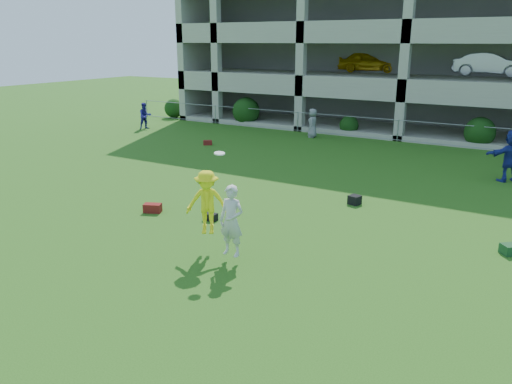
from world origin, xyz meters
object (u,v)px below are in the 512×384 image
Objects in this scene: bystander_c at (313,123)px; frisbee_contest at (214,208)px; parking_garage at (441,28)px; crate_d at (355,200)px; bystander_a at (145,116)px; bystander_d at (511,156)px.

bystander_c is 0.66× the size of frisbee_contest.
parking_garage reaches higher than frisbee_contest.
frisbee_contest is 26.40m from parking_garage.
bystander_c is 4.60× the size of crate_d.
parking_garage is (-0.11, 25.97, 4.76)m from frisbee_contest.
parking_garage is (4.46, 9.97, 5.21)m from bystander_c.
bystander_c is at bearing 105.95° from frisbee_contest.
bystander_d is at bearing -68.10° from bystander_a.
frisbee_contest is (14.63, -13.35, 0.45)m from bystander_a.
bystander_a is at bearing -94.91° from bystander_c.
bystander_a is 19.93m from parking_garage.
frisbee_contest is at bearing 21.59° from bystander_d.
frisbee_contest reaches higher than bystander_d.
parking_garage reaches higher than bystander_c.
crate_d is at bearing 73.80° from frisbee_contest.
bystander_c is (10.06, 2.65, 0.00)m from bystander_a.
frisbee_contest is (-5.79, -11.47, 0.24)m from bystander_d.
bystander_c is 16.64m from frisbee_contest.
crate_d is at bearing -87.97° from bystander_a.
bystander_a is 10.40m from bystander_c.
parking_garage reaches higher than bystander_a.
bystander_a is at bearing 154.88° from crate_d.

